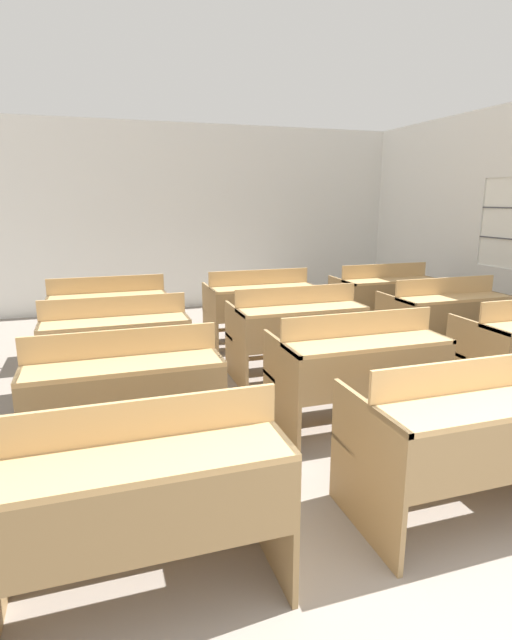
# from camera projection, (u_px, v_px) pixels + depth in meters

# --- Properties ---
(wall_back) EXTENTS (6.37, 0.06, 2.84)m
(wall_back) POSITION_uv_depth(u_px,v_px,m) (205.00, 218.00, 7.93)
(wall_back) COLOR silver
(wall_back) RESTS_ON ground_plane
(bench_front_left) EXTENTS (1.22, 0.71, 0.91)m
(bench_front_left) POSITION_uv_depth(u_px,v_px,m) (140.00, 494.00, 2.13)
(bench_front_left) COLOR olive
(bench_front_left) RESTS_ON ground_plane
(bench_front_center) EXTENTS (1.22, 0.71, 0.91)m
(bench_front_center) POSITION_uv_depth(u_px,v_px,m) (469.00, 435.00, 2.67)
(bench_front_center) COLOR #96774D
(bench_front_center) RESTS_ON ground_plane
(bench_second_left) EXTENTS (1.22, 0.71, 0.91)m
(bench_second_left) POSITION_uv_depth(u_px,v_px,m) (125.00, 393.00, 3.24)
(bench_second_left) COLOR olive
(bench_second_left) RESTS_ON ground_plane
(bench_second_center) EXTENTS (1.22, 0.71, 0.91)m
(bench_second_center) POSITION_uv_depth(u_px,v_px,m) (357.00, 368.00, 3.73)
(bench_second_center) COLOR #95764C
(bench_second_center) RESTS_ON ground_plane
(bench_third_left) EXTENTS (1.22, 0.71, 0.91)m
(bench_third_left) POSITION_uv_depth(u_px,v_px,m) (116.00, 344.00, 4.33)
(bench_third_left) COLOR #96784E
(bench_third_left) RESTS_ON ground_plane
(bench_third_center) EXTENTS (1.22, 0.71, 0.91)m
(bench_third_center) POSITION_uv_depth(u_px,v_px,m) (296.00, 330.00, 4.82)
(bench_third_center) COLOR #98794F
(bench_third_center) RESTS_ON ground_plane
(bench_third_right) EXTENTS (1.22, 0.71, 0.91)m
(bench_third_right) POSITION_uv_depth(u_px,v_px,m) (444.00, 317.00, 5.35)
(bench_third_right) COLOR #96774D
(bench_third_right) RESTS_ON ground_plane
(bench_back_left) EXTENTS (1.22, 0.71, 0.91)m
(bench_back_left) POSITION_uv_depth(u_px,v_px,m) (109.00, 315.00, 5.43)
(bench_back_left) COLOR olive
(bench_back_left) RESTS_ON ground_plane
(bench_back_center) EXTENTS (1.22, 0.71, 0.91)m
(bench_back_center) POSITION_uv_depth(u_px,v_px,m) (260.00, 305.00, 5.93)
(bench_back_center) COLOR #96774D
(bench_back_center) RESTS_ON ground_plane
(bench_back_right) EXTENTS (1.22, 0.71, 0.91)m
(bench_back_right) POSITION_uv_depth(u_px,v_px,m) (384.00, 296.00, 6.47)
(bench_back_right) COLOR #94754B
(bench_back_right) RESTS_ON ground_plane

